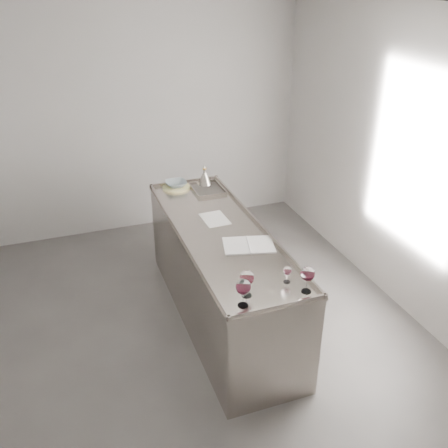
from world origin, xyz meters
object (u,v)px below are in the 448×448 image
object	(u,v)px
counter	(221,275)
wine_glass_left	(243,288)
wine_glass_middle	(247,278)
notebook	(249,245)
wine_glass_right	(308,274)
wine_glass_small	(288,271)
ceramic_bowl	(176,184)
wine_funnel	(205,178)

from	to	relation	value
counter	wine_glass_left	world-z (taller)	wine_glass_left
wine_glass_middle	notebook	bearing A→B (deg)	66.46
counter	wine_glass_middle	xyz separation A→B (m)	(-0.15, -0.98, 0.61)
wine_glass_right	notebook	size ratio (longest dim) A/B	0.43
counter	wine_glass_left	xyz separation A→B (m)	(-0.22, -1.08, 0.62)
counter	wine_glass_middle	world-z (taller)	wine_glass_middle
wine_glass_middle	wine_glass_right	world-z (taller)	same
wine_glass_small	notebook	distance (m)	0.61
wine_glass_middle	wine_glass_small	world-z (taller)	wine_glass_middle
counter	notebook	size ratio (longest dim) A/B	5.02
wine_glass_left	wine_glass_middle	bearing A→B (deg)	56.04
wine_glass_left	ceramic_bowl	xyz separation A→B (m)	(0.10, 2.16, -0.10)
wine_glass_small	notebook	size ratio (longest dim) A/B	0.28
notebook	ceramic_bowl	distance (m)	1.42
wine_glass_left	counter	bearing A→B (deg)	78.54
wine_glass_middle	wine_glass_small	bearing A→B (deg)	9.55
wine_glass_middle	notebook	distance (m)	0.73
wine_funnel	wine_glass_middle	bearing A→B (deg)	-99.65
counter	wine_funnel	bearing A→B (deg)	79.55
wine_glass_small	wine_glass_middle	bearing A→B (deg)	-170.45
wine_glass_middle	wine_glass_small	distance (m)	0.36
wine_glass_left	wine_glass_small	world-z (taller)	wine_glass_left
counter	wine_glass_small	distance (m)	1.10
wine_glass_left	notebook	distance (m)	0.85
counter	wine_funnel	distance (m)	1.22
notebook	ceramic_bowl	size ratio (longest dim) A/B	2.18
wine_glass_right	notebook	bearing A→B (deg)	100.40
wine_glass_right	notebook	xyz separation A→B (m)	(-0.14, 0.76, -0.14)
counter	wine_glass_left	size ratio (longest dim) A/B	11.44
wine_glass_left	wine_funnel	world-z (taller)	wine_funnel
notebook	ceramic_bowl	bearing A→B (deg)	114.76
wine_glass_left	notebook	bearing A→B (deg)	64.95
wine_glass_left	notebook	world-z (taller)	wine_glass_left
wine_glass_middle	wine_glass_right	size ratio (longest dim) A/B	1.00
wine_glass_small	ceramic_bowl	distance (m)	2.03
wine_glass_right	ceramic_bowl	size ratio (longest dim) A/B	0.94
wine_glass_middle	wine_funnel	bearing A→B (deg)	80.35
wine_glass_middle	wine_glass_small	xyz separation A→B (m)	(0.35, 0.06, -0.05)
wine_glass_middle	counter	bearing A→B (deg)	81.23
wine_glass_middle	wine_funnel	size ratio (longest dim) A/B	0.90
wine_glass_left	ceramic_bowl	bearing A→B (deg)	87.39
wine_glass_small	ceramic_bowl	xyz separation A→B (m)	(-0.32, 2.00, -0.05)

